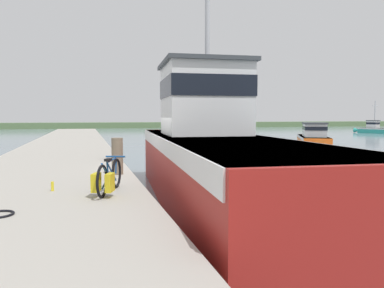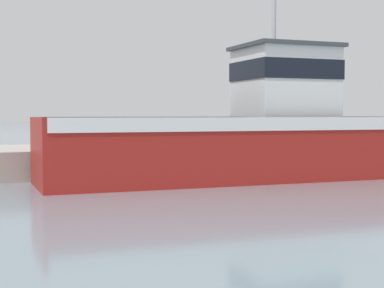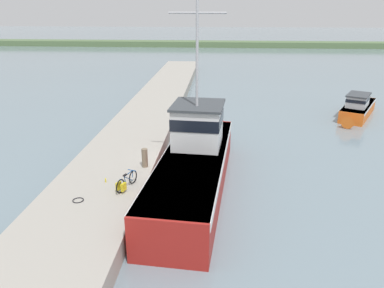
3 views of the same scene
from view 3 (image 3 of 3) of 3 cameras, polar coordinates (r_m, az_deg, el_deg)
name	(u,v)px [view 3 (image 3 of 3)]	position (r m, az deg, el deg)	size (l,w,h in m)	color
ground_plane	(176,176)	(21.21, -2.44, -4.93)	(320.00, 320.00, 0.00)	gray
dock_pier	(115,167)	(21.67, -11.61, -3.44)	(4.69, 80.00, 0.92)	#A39E93
far_shoreline	(341,45)	(95.51, 21.76, 13.85)	(180.00, 5.00, 1.24)	#567047
fishing_boat_main	(196,159)	(19.68, 0.54, -2.34)	(4.11, 14.81, 10.22)	maroon
boat_blue_far	(357,108)	(35.30, 23.90, 5.08)	(4.90, 7.49, 2.10)	orange
bicycle_touring	(125,183)	(17.87, -10.18, -5.83)	(0.78, 1.66, 0.74)	black
mooring_post	(145,158)	(20.09, -7.21, -2.11)	(0.32, 0.32, 1.02)	#756651
hose_coil	(78,200)	(17.51, -16.96, -8.20)	(0.49, 0.49, 0.04)	black
water_bottle_on_curb	(106,180)	(18.85, -13.03, -5.42)	(0.06, 0.06, 0.21)	yellow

